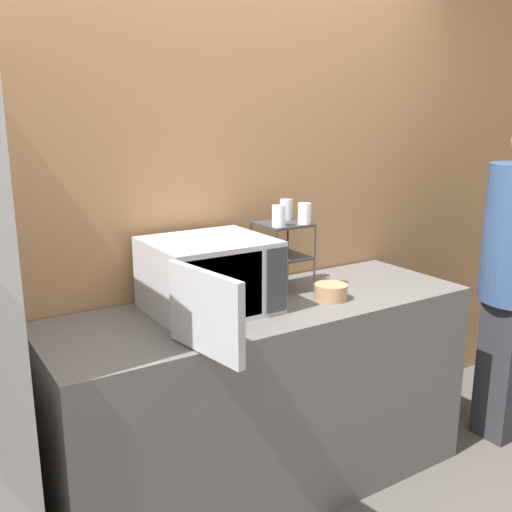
# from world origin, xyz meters

# --- Properties ---
(wall_back) EXTENTS (8.00, 0.06, 2.60)m
(wall_back) POSITION_xyz_m (0.00, 0.69, 1.30)
(wall_back) COLOR #9E7047
(wall_back) RESTS_ON ground_plane
(counter) EXTENTS (1.93, 0.65, 0.91)m
(counter) POSITION_xyz_m (0.00, 0.33, 0.45)
(counter) COLOR #595654
(counter) RESTS_ON ground_plane
(microwave) EXTENTS (0.53, 0.83, 0.31)m
(microwave) POSITION_xyz_m (-0.25, 0.37, 1.06)
(microwave) COLOR #ADADB2
(microwave) RESTS_ON counter
(dish_rack) EXTENTS (0.23, 0.22, 0.32)m
(dish_rack) POSITION_xyz_m (0.18, 0.46, 1.14)
(dish_rack) COLOR #333333
(dish_rack) RESTS_ON counter
(glass_front_left) EXTENTS (0.06, 0.06, 0.10)m
(glass_front_left) POSITION_xyz_m (0.11, 0.39, 1.28)
(glass_front_left) COLOR silver
(glass_front_left) RESTS_ON dish_rack
(glass_back_right) EXTENTS (0.06, 0.06, 0.10)m
(glass_back_right) POSITION_xyz_m (0.25, 0.53, 1.28)
(glass_back_right) COLOR silver
(glass_back_right) RESTS_ON dish_rack
(glass_front_right) EXTENTS (0.06, 0.06, 0.10)m
(glass_front_right) POSITION_xyz_m (0.25, 0.39, 1.28)
(glass_front_right) COLOR silver
(glass_front_right) RESTS_ON dish_rack
(bowl) EXTENTS (0.15, 0.15, 0.07)m
(bowl) POSITION_xyz_m (0.28, 0.23, 0.94)
(bowl) COLOR #AD7F56
(bowl) RESTS_ON counter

